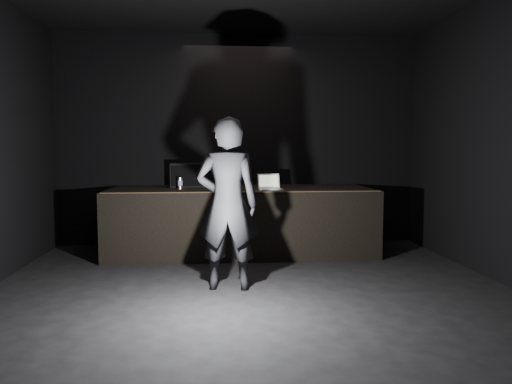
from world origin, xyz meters
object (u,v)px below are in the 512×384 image
object	(u,v)px
stage_riser	(241,220)
beer_can	(180,183)
stage_monitor	(188,175)
person	(227,204)
laptop	(270,185)

from	to	relation	value
stage_riser	beer_can	distance (m)	1.10
stage_riser	stage_monitor	xyz separation A→B (m)	(-0.82, 0.33, 0.69)
person	stage_monitor	bearing A→B (deg)	-70.57
beer_can	stage_riser	bearing A→B (deg)	5.98
laptop	person	distance (m)	1.88
stage_monitor	person	world-z (taller)	person
stage_riser	laptop	distance (m)	0.74
laptop	person	size ratio (longest dim) A/B	0.19
stage_riser	stage_monitor	size ratio (longest dim) A/B	6.75
stage_riser	person	size ratio (longest dim) A/B	2.04
stage_riser	person	world-z (taller)	person
laptop	beer_can	size ratio (longest dim) A/B	2.08
stage_riser	beer_can	size ratio (longest dim) A/B	22.74
beer_can	stage_monitor	bearing A→B (deg)	77.60
stage_monitor	laptop	distance (m)	1.38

